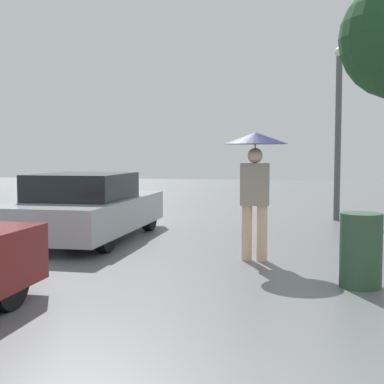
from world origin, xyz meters
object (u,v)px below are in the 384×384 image
at_px(pedestrian, 255,163).
at_px(street_lamp, 338,127).
at_px(trash_bin, 361,250).
at_px(parked_car_farthest, 86,208).

height_order(pedestrian, street_lamp, street_lamp).
bearing_deg(trash_bin, street_lamp, 88.81).
xyz_separation_m(parked_car_farthest, street_lamp, (4.86, 3.90, 1.68)).
bearing_deg(street_lamp, trash_bin, -91.19).
height_order(parked_car_farthest, street_lamp, street_lamp).
height_order(parked_car_farthest, trash_bin, parked_car_farthest).
xyz_separation_m(street_lamp, trash_bin, (-0.14, -6.69, -1.82)).
height_order(pedestrian, trash_bin, pedestrian).
bearing_deg(parked_car_farthest, pedestrian, -23.33).
height_order(street_lamp, trash_bin, street_lamp).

